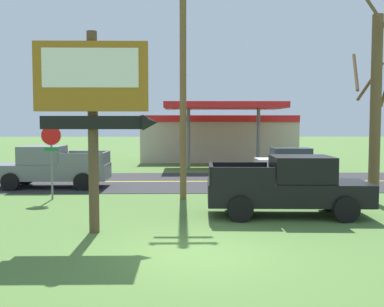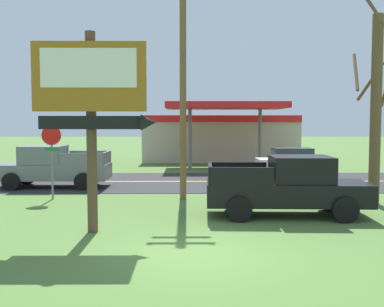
{
  "view_description": "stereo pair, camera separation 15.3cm",
  "coord_description": "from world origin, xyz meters",
  "px_view_note": "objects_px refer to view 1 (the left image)",
  "views": [
    {
      "loc": [
        -0.34,
        -10.48,
        3.04
      ],
      "look_at": [
        0.0,
        8.0,
        1.8
      ],
      "focal_mm": 42.9,
      "sensor_mm": 36.0,
      "label": 1
    },
    {
      "loc": [
        -0.18,
        -10.48,
        3.04
      ],
      "look_at": [
        0.0,
        8.0,
        1.8
      ],
      "focal_mm": 42.9,
      "sensor_mm": 36.0,
      "label": 2
    }
  ],
  "objects_px": {
    "pickup_black_parked_on_lawn": "(289,186)",
    "utility_pole": "(183,72)",
    "pickup_grey_on_road": "(51,167)",
    "car_white_near_lane": "(293,162)",
    "motel_sign": "(94,97)",
    "stop_sign": "(51,149)",
    "bare_tree": "(375,106)",
    "gas_station": "(217,136)"
  },
  "relations": [
    {
      "from": "pickup_black_parked_on_lawn",
      "to": "utility_pole",
      "type": "bearing_deg",
      "value": 135.98
    },
    {
      "from": "pickup_grey_on_road",
      "to": "car_white_near_lane",
      "type": "height_order",
      "value": "pickup_grey_on_road"
    },
    {
      "from": "pickup_black_parked_on_lawn",
      "to": "pickup_grey_on_road",
      "type": "distance_m",
      "value": 11.75
    },
    {
      "from": "motel_sign",
      "to": "stop_sign",
      "type": "height_order",
      "value": "motel_sign"
    },
    {
      "from": "bare_tree",
      "to": "car_white_near_lane",
      "type": "xyz_separation_m",
      "value": [
        -0.99,
        8.55,
        -2.82
      ]
    },
    {
      "from": "bare_tree",
      "to": "motel_sign",
      "type": "bearing_deg",
      "value": -154.93
    },
    {
      "from": "gas_station",
      "to": "stop_sign",
      "type": "bearing_deg",
      "value": -112.85
    },
    {
      "from": "gas_station",
      "to": "car_white_near_lane",
      "type": "distance_m",
      "value": 12.04
    },
    {
      "from": "utility_pole",
      "to": "gas_station",
      "type": "distance_m",
      "value": 19.28
    },
    {
      "from": "motel_sign",
      "to": "stop_sign",
      "type": "bearing_deg",
      "value": 116.46
    },
    {
      "from": "motel_sign",
      "to": "car_white_near_lane",
      "type": "distance_m",
      "value": 15.81
    },
    {
      "from": "utility_pole",
      "to": "gas_station",
      "type": "xyz_separation_m",
      "value": [
        2.75,
        18.83,
        -3.11
      ]
    },
    {
      "from": "motel_sign",
      "to": "stop_sign",
      "type": "xyz_separation_m",
      "value": [
        -2.81,
        5.65,
        -1.71
      ]
    },
    {
      "from": "bare_tree",
      "to": "pickup_grey_on_road",
      "type": "distance_m",
      "value": 14.33
    },
    {
      "from": "gas_station",
      "to": "car_white_near_lane",
      "type": "relative_size",
      "value": 2.86
    },
    {
      "from": "bare_tree",
      "to": "stop_sign",
      "type": "bearing_deg",
      "value": 174.47
    },
    {
      "from": "motel_sign",
      "to": "pickup_grey_on_road",
      "type": "distance_m",
      "value": 10.16
    },
    {
      "from": "bare_tree",
      "to": "gas_station",
      "type": "xyz_separation_m",
      "value": [
        -4.38,
        20.05,
        -1.71
      ]
    },
    {
      "from": "pickup_grey_on_road",
      "to": "pickup_black_parked_on_lawn",
      "type": "bearing_deg",
      "value": -34.67
    },
    {
      "from": "pickup_black_parked_on_lawn",
      "to": "pickup_grey_on_road",
      "type": "relative_size",
      "value": 1.01
    },
    {
      "from": "stop_sign",
      "to": "motel_sign",
      "type": "bearing_deg",
      "value": -63.54
    },
    {
      "from": "stop_sign",
      "to": "utility_pole",
      "type": "height_order",
      "value": "utility_pole"
    },
    {
      "from": "gas_station",
      "to": "bare_tree",
      "type": "bearing_deg",
      "value": -77.67
    },
    {
      "from": "bare_tree",
      "to": "pickup_black_parked_on_lawn",
      "type": "bearing_deg",
      "value": -149.66
    },
    {
      "from": "gas_station",
      "to": "car_white_near_lane",
      "type": "height_order",
      "value": "gas_station"
    },
    {
      "from": "pickup_black_parked_on_lawn",
      "to": "car_white_near_lane",
      "type": "height_order",
      "value": "pickup_black_parked_on_lawn"
    },
    {
      "from": "car_white_near_lane",
      "to": "stop_sign",
      "type": "bearing_deg",
      "value": -147.02
    },
    {
      "from": "motel_sign",
      "to": "bare_tree",
      "type": "relative_size",
      "value": 0.72
    },
    {
      "from": "pickup_black_parked_on_lawn",
      "to": "car_white_near_lane",
      "type": "distance_m",
      "value": 11.01
    },
    {
      "from": "motel_sign",
      "to": "gas_station",
      "type": "xyz_separation_m",
      "value": [
        5.13,
        24.5,
        -1.79
      ]
    },
    {
      "from": "motel_sign",
      "to": "car_white_near_lane",
      "type": "relative_size",
      "value": 1.31
    },
    {
      "from": "utility_pole",
      "to": "pickup_black_parked_on_lawn",
      "type": "xyz_separation_m",
      "value": [
        3.48,
        -3.36,
        -4.09
      ]
    },
    {
      "from": "motel_sign",
      "to": "gas_station",
      "type": "bearing_deg",
      "value": 78.16
    },
    {
      "from": "bare_tree",
      "to": "pickup_grey_on_road",
      "type": "xyz_separation_m",
      "value": [
        -13.32,
        4.55,
        -2.69
      ]
    },
    {
      "from": "motel_sign",
      "to": "pickup_grey_on_road",
      "type": "xyz_separation_m",
      "value": [
        -3.8,
        9.0,
        -2.77
      ]
    },
    {
      "from": "utility_pole",
      "to": "pickup_grey_on_road",
      "type": "xyz_separation_m",
      "value": [
        -6.19,
        3.33,
        -4.09
      ]
    },
    {
      "from": "motel_sign",
      "to": "pickup_black_parked_on_lawn",
      "type": "distance_m",
      "value": 6.89
    },
    {
      "from": "stop_sign",
      "to": "pickup_black_parked_on_lawn",
      "type": "height_order",
      "value": "stop_sign"
    },
    {
      "from": "utility_pole",
      "to": "car_white_near_lane",
      "type": "xyz_separation_m",
      "value": [
        6.14,
        7.33,
        -4.22
      ]
    },
    {
      "from": "utility_pole",
      "to": "car_white_near_lane",
      "type": "distance_m",
      "value": 10.45
    },
    {
      "from": "stop_sign",
      "to": "bare_tree",
      "type": "height_order",
      "value": "bare_tree"
    },
    {
      "from": "motel_sign",
      "to": "pickup_grey_on_road",
      "type": "relative_size",
      "value": 1.06
    }
  ]
}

